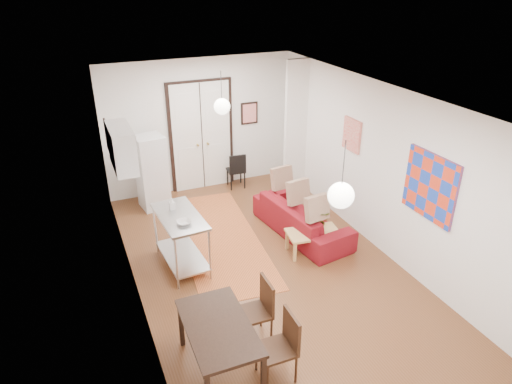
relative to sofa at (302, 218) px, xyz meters
name	(u,v)px	position (x,y,z in m)	size (l,w,h in m)	color
floor	(265,266)	(-1.08, -0.73, -0.32)	(7.00, 7.00, 0.00)	brown
ceiling	(267,96)	(-1.08, -0.73, 2.58)	(4.20, 7.00, 0.02)	white
wall_back	(200,125)	(-1.08, 2.77, 1.13)	(4.20, 0.02, 2.90)	white
wall_front	(423,340)	(-1.08, -4.23, 1.13)	(4.20, 0.02, 2.90)	white
wall_left	(129,215)	(-3.18, -0.73, 1.13)	(0.02, 7.00, 2.90)	white
wall_right	(378,168)	(1.02, -0.73, 1.13)	(0.02, 7.00, 2.90)	white
double_doors	(202,137)	(-1.08, 2.72, 0.88)	(1.44, 0.06, 2.50)	white
stub_partition	(296,127)	(0.77, 1.82, 1.13)	(0.50, 0.10, 2.90)	white
wall_cabinet	(122,148)	(-3.00, 0.77, 1.58)	(0.35, 1.00, 0.70)	silver
painting_popart	(430,186)	(1.00, -1.98, 1.33)	(0.05, 1.00, 1.00)	red
painting_abstract	(352,135)	(1.00, 0.07, 1.48)	(0.05, 0.50, 0.60)	beige
poster_back	(249,113)	(0.07, 2.74, 1.28)	(0.40, 0.03, 0.50)	red
print_left	(108,137)	(-3.15, 1.27, 1.63)	(0.03, 0.44, 0.54)	#A66745
pendant_back	(222,106)	(-1.08, 1.27, 1.93)	(0.30, 0.30, 0.80)	white
pendant_front	(341,195)	(-1.08, -2.73, 1.93)	(0.30, 0.30, 0.80)	white
kilim_rug	(219,238)	(-1.51, 0.40, -0.31)	(1.38, 3.67, 0.01)	#C46131
sofa	(302,218)	(0.00, 0.00, 0.00)	(2.17, 0.85, 0.63)	maroon
coffee_table	(313,234)	(-0.13, -0.65, 0.03)	(0.97, 0.63, 0.41)	tan
potted_plant	(319,221)	(-0.03, -0.65, 0.29)	(0.36, 0.31, 0.40)	#30602B
kitchen_counter	(181,233)	(-2.34, -0.15, 0.31)	(0.71, 1.29, 0.96)	#AEB1B3
bowl	(184,222)	(-2.34, -0.45, 0.67)	(0.23, 0.23, 0.06)	beige
soap_bottle	(172,204)	(-2.39, 0.10, 0.74)	(0.09, 0.09, 0.20)	teal
fridge	(152,172)	(-2.33, 2.18, 0.46)	(0.55, 0.55, 1.56)	silver
dining_table	(218,331)	(-2.51, -2.55, 0.33)	(0.77, 1.32, 0.73)	black
dining_chair_near	(251,304)	(-1.91, -2.11, 0.20)	(0.44, 0.61, 0.90)	#361F11
dining_chair_far	(273,339)	(-1.91, -2.81, 0.20)	(0.44, 0.61, 0.90)	#361F11
black_side_chair	(235,166)	(-0.40, 2.49, 0.16)	(0.41, 0.41, 0.83)	black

